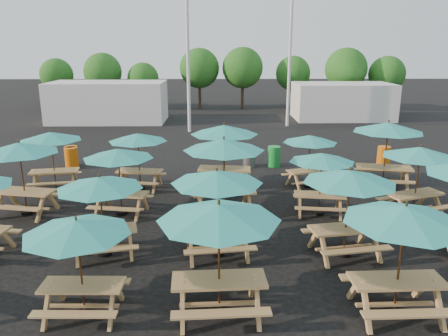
{
  "coord_description": "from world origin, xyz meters",
  "views": [
    {
      "loc": [
        -0.21,
        -13.23,
        5.23
      ],
      "look_at": [
        0.0,
        1.5,
        1.1
      ],
      "focal_mm": 35.0,
      "sensor_mm": 36.0,
      "label": 1
    }
  ],
  "objects_px": {
    "picnic_unit_11": "(224,133)",
    "picnic_unit_13": "(350,181)",
    "picnic_unit_14": "(322,160)",
    "picnic_unit_18": "(420,155)",
    "picnic_unit_10": "(224,148)",
    "picnic_unit_6": "(118,157)",
    "picnic_unit_8": "(219,218)",
    "picnic_unit_15": "(310,141)",
    "waste_bin_4": "(384,157)",
    "waste_bin_3": "(274,156)",
    "picnic_unit_4": "(77,232)",
    "picnic_unit_2": "(19,151)",
    "picnic_unit_7": "(138,140)",
    "picnic_unit_19": "(388,130)",
    "waste_bin_0": "(71,158)",
    "picnic_unit_3": "(51,139)",
    "waste_bin_1": "(72,156)",
    "waste_bin_2": "(249,156)",
    "picnic_unit_9": "(217,181)",
    "picnic_unit_12": "(405,219)",
    "picnic_unit_5": "(100,186)"
  },
  "relations": [
    {
      "from": "picnic_unit_10",
      "to": "picnic_unit_6",
      "type": "bearing_deg",
      "value": 169.64
    },
    {
      "from": "picnic_unit_11",
      "to": "picnic_unit_13",
      "type": "bearing_deg",
      "value": -55.13
    },
    {
      "from": "picnic_unit_7",
      "to": "picnic_unit_19",
      "type": "distance_m",
      "value": 9.23
    },
    {
      "from": "picnic_unit_11",
      "to": "picnic_unit_13",
      "type": "distance_m",
      "value": 6.23
    },
    {
      "from": "picnic_unit_14",
      "to": "picnic_unit_18",
      "type": "relative_size",
      "value": 0.79
    },
    {
      "from": "picnic_unit_8",
      "to": "waste_bin_3",
      "type": "relative_size",
      "value": 2.76
    },
    {
      "from": "picnic_unit_14",
      "to": "picnic_unit_18",
      "type": "bearing_deg",
      "value": 3.99
    },
    {
      "from": "picnic_unit_4",
      "to": "picnic_unit_5",
      "type": "height_order",
      "value": "picnic_unit_5"
    },
    {
      "from": "picnic_unit_4",
      "to": "waste_bin_2",
      "type": "xyz_separation_m",
      "value": [
        4.11,
        11.21,
        -1.36
      ]
    },
    {
      "from": "picnic_unit_12",
      "to": "waste_bin_1",
      "type": "height_order",
      "value": "picnic_unit_12"
    },
    {
      "from": "picnic_unit_10",
      "to": "waste_bin_3",
      "type": "bearing_deg",
      "value": 60.56
    },
    {
      "from": "picnic_unit_4",
      "to": "waste_bin_0",
      "type": "relative_size",
      "value": 2.32
    },
    {
      "from": "picnic_unit_9",
      "to": "picnic_unit_13",
      "type": "distance_m",
      "value": 3.28
    },
    {
      "from": "picnic_unit_8",
      "to": "waste_bin_4",
      "type": "relative_size",
      "value": 2.76
    },
    {
      "from": "picnic_unit_10",
      "to": "waste_bin_4",
      "type": "distance_m",
      "value": 9.43
    },
    {
      "from": "picnic_unit_7",
      "to": "picnic_unit_13",
      "type": "height_order",
      "value": "picnic_unit_13"
    },
    {
      "from": "picnic_unit_14",
      "to": "waste_bin_4",
      "type": "xyz_separation_m",
      "value": [
        4.18,
        5.72,
        -1.33
      ]
    },
    {
      "from": "picnic_unit_3",
      "to": "waste_bin_4",
      "type": "relative_size",
      "value": 2.83
    },
    {
      "from": "picnic_unit_8",
      "to": "picnic_unit_6",
      "type": "bearing_deg",
      "value": 116.49
    },
    {
      "from": "picnic_unit_11",
      "to": "picnic_unit_19",
      "type": "height_order",
      "value": "picnic_unit_19"
    },
    {
      "from": "picnic_unit_4",
      "to": "waste_bin_4",
      "type": "bearing_deg",
      "value": 48.69
    },
    {
      "from": "picnic_unit_11",
      "to": "waste_bin_4",
      "type": "distance_m",
      "value": 8.02
    },
    {
      "from": "picnic_unit_6",
      "to": "picnic_unit_19",
      "type": "distance_m",
      "value": 9.71
    },
    {
      "from": "picnic_unit_12",
      "to": "picnic_unit_11",
      "type": "bearing_deg",
      "value": 110.67
    },
    {
      "from": "waste_bin_2",
      "to": "waste_bin_4",
      "type": "distance_m",
      "value": 6.01
    },
    {
      "from": "picnic_unit_3",
      "to": "waste_bin_1",
      "type": "distance_m",
      "value": 3.68
    },
    {
      "from": "picnic_unit_15",
      "to": "waste_bin_4",
      "type": "distance_m",
      "value": 5.1
    },
    {
      "from": "picnic_unit_18",
      "to": "picnic_unit_19",
      "type": "distance_m",
      "value": 2.82
    },
    {
      "from": "picnic_unit_18",
      "to": "waste_bin_1",
      "type": "height_order",
      "value": "picnic_unit_18"
    },
    {
      "from": "picnic_unit_6",
      "to": "picnic_unit_7",
      "type": "xyz_separation_m",
      "value": [
        0.15,
        2.63,
        -0.03
      ]
    },
    {
      "from": "picnic_unit_3",
      "to": "picnic_unit_11",
      "type": "relative_size",
      "value": 0.95
    },
    {
      "from": "picnic_unit_11",
      "to": "waste_bin_2",
      "type": "bearing_deg",
      "value": 75.98
    },
    {
      "from": "picnic_unit_3",
      "to": "waste_bin_4",
      "type": "distance_m",
      "value": 13.97
    },
    {
      "from": "picnic_unit_4",
      "to": "picnic_unit_7",
      "type": "xyz_separation_m",
      "value": [
        -0.26,
        8.09,
        0.07
      ]
    },
    {
      "from": "picnic_unit_3",
      "to": "waste_bin_3",
      "type": "distance_m",
      "value": 9.32
    },
    {
      "from": "picnic_unit_2",
      "to": "waste_bin_4",
      "type": "height_order",
      "value": "picnic_unit_2"
    },
    {
      "from": "picnic_unit_2",
      "to": "waste_bin_2",
      "type": "xyz_separation_m",
      "value": [
        7.58,
        5.69,
        -1.63
      ]
    },
    {
      "from": "picnic_unit_2",
      "to": "picnic_unit_8",
      "type": "xyz_separation_m",
      "value": [
        6.17,
        -5.54,
        0.0
      ]
    },
    {
      "from": "picnic_unit_7",
      "to": "picnic_unit_5",
      "type": "bearing_deg",
      "value": -81.5
    },
    {
      "from": "picnic_unit_4",
      "to": "picnic_unit_8",
      "type": "bearing_deg",
      "value": 0.72
    },
    {
      "from": "picnic_unit_3",
      "to": "picnic_unit_13",
      "type": "distance_m",
      "value": 10.87
    },
    {
      "from": "picnic_unit_3",
      "to": "picnic_unit_8",
      "type": "xyz_separation_m",
      "value": [
        6.14,
        -8.04,
        0.14
      ]
    },
    {
      "from": "picnic_unit_14",
      "to": "waste_bin_4",
      "type": "height_order",
      "value": "picnic_unit_14"
    },
    {
      "from": "picnic_unit_10",
      "to": "picnic_unit_9",
      "type": "bearing_deg",
      "value": -102.27
    },
    {
      "from": "waste_bin_3",
      "to": "picnic_unit_4",
      "type": "bearing_deg",
      "value": -114.97
    },
    {
      "from": "picnic_unit_9",
      "to": "picnic_unit_12",
      "type": "bearing_deg",
      "value": -44.42
    },
    {
      "from": "picnic_unit_10",
      "to": "waste_bin_2",
      "type": "distance_m",
      "value": 6.27
    },
    {
      "from": "picnic_unit_14",
      "to": "picnic_unit_19",
      "type": "relative_size",
      "value": 0.77
    },
    {
      "from": "picnic_unit_8",
      "to": "picnic_unit_10",
      "type": "distance_m",
      "value": 5.33
    },
    {
      "from": "picnic_unit_8",
      "to": "picnic_unit_15",
      "type": "distance_m",
      "value": 8.91
    }
  ]
}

